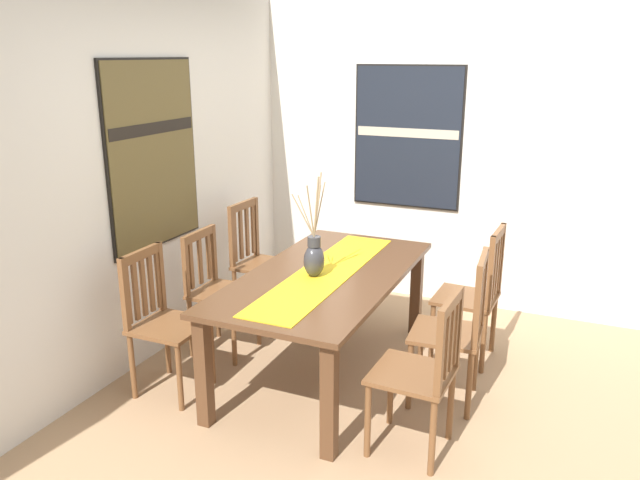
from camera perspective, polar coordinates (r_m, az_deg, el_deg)
ground_plane at (r=4.15m, az=6.72°, el=-14.47°), size 6.40×6.40×0.03m
wall_back at (r=4.51m, az=-15.95°, el=6.19°), size 6.40×0.12×2.70m
wall_side at (r=5.42m, az=13.13°, el=8.06°), size 0.12×6.40×2.70m
dining_table at (r=4.17m, az=0.50°, el=-4.30°), size 1.90×0.96×0.73m
table_runner at (r=4.13m, az=0.50°, el=-3.01°), size 1.75×0.36×0.01m
centerpiece_vase at (r=4.03m, az=-0.54°, el=-1.57°), size 0.16×0.21×0.68m
chair_0 at (r=3.96m, az=12.42°, el=-7.75°), size 0.45×0.45×0.98m
chair_1 at (r=4.53m, az=13.98°, el=-4.72°), size 0.43×0.43×0.99m
chair_2 at (r=3.46m, az=9.38°, el=-11.71°), size 0.44×0.44×0.94m
chair_3 at (r=4.13m, az=-14.26°, el=-6.98°), size 0.42×0.42×0.94m
chair_4 at (r=4.61m, az=-9.36°, el=-4.45°), size 0.42×0.42×0.90m
chair_5 at (r=5.15m, az=-5.69°, el=-1.74°), size 0.44×0.44×0.97m
painting_on_back_wall at (r=4.49m, az=-15.05°, el=7.56°), size 0.94×0.05×1.29m
painting_on_side_wall at (r=5.45m, az=8.01°, el=9.28°), size 0.05×0.94×1.21m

